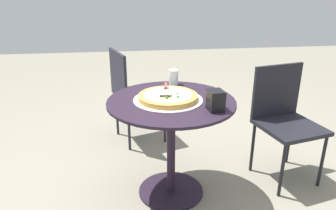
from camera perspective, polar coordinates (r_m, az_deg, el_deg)
name	(u,v)px	position (r m, az deg, el deg)	size (l,w,h in m)	color
ground_plane	(171,191)	(2.45, 0.51, -14.99)	(10.00, 10.00, 0.00)	gray
patio_table	(171,127)	(2.19, 0.56, -3.91)	(0.84, 0.84, 0.71)	black
pizza_on_tray	(168,97)	(2.11, 0.00, 1.38)	(0.46, 0.46, 0.05)	silver
pizza_server	(165,89)	(2.14, -0.47, 2.87)	(0.22, 0.10, 0.02)	silver
drinking_cup	(174,77)	(2.42, 0.98, 4.92)	(0.07, 0.07, 0.11)	silver
napkin_dispenser	(216,100)	(1.95, 8.38, 0.81)	(0.10, 0.09, 0.12)	black
patio_chair_near	(132,89)	(2.97, -6.43, 2.89)	(0.52, 0.52, 0.87)	#23222F
patio_chair_far	(284,115)	(2.58, 19.78, -1.64)	(0.50, 0.50, 0.86)	black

